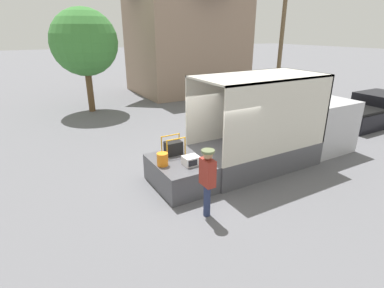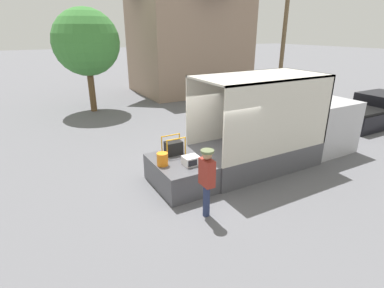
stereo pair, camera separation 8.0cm
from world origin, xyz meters
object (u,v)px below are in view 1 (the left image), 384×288
Objects in this scene: box_truck at (288,134)px; utility_pole at (281,39)px; microwave at (191,161)px; pickup_truck_black at (373,111)px; worker_person at (207,176)px; portable_generator at (174,148)px; street_tree at (84,43)px; orange_bucket at (163,159)px.

utility_pole is at bearing 47.45° from box_truck.
pickup_truck_black is at bearing 7.08° from microwave.
microwave is 1.42m from worker_person.
box_truck is 4.49m from portable_generator.
street_tree is (-0.47, 11.11, 2.93)m from microwave.
box_truck reaches higher than worker_person.
utility_pole is at bearing 39.31° from worker_person.
worker_person is at bearing -76.20° from orange_bucket.
street_tree reaches higher than pickup_truck_black.
portable_generator is 0.36× the size of worker_person.
portable_generator is 2.35m from worker_person.
box_truck is at bearing -7.13° from portable_generator.
portable_generator is at bearing 84.29° from worker_person.
street_tree is (-0.40, 10.15, 2.83)m from portable_generator.
box_truck is at bearing 0.40° from orange_bucket.
utility_pole reaches higher than portable_generator.
street_tree reaches higher than orange_bucket.
worker_person is (0.43, -1.75, 0.12)m from orange_bucket.
worker_person reaches higher than microwave.
street_tree is (-4.85, 10.71, 2.98)m from box_truck.
worker_person is 12.79m from street_tree.
pickup_truck_black is (11.69, 0.48, -0.43)m from portable_generator.
microwave is 11.71m from pickup_truck_black.
pickup_truck_black is (12.35, 1.07, -0.40)m from orange_bucket.
portable_generator is (-4.46, 0.56, 0.15)m from box_truck.
orange_bucket is 1.80m from worker_person.
portable_generator is at bearing -87.77° from street_tree.
portable_generator is 1.75× the size of orange_bucket.
worker_person is 12.26m from pickup_truck_black.
pickup_truck_black is (11.92, 2.82, -0.52)m from worker_person.
street_tree reaches higher than box_truck.
box_truck reaches higher than pickup_truck_black.
orange_bucket is at bearing 153.29° from microwave.
orange_bucket is at bearing -91.43° from street_tree.
worker_person reaches higher than pickup_truck_black.
portable_generator reaches higher than orange_bucket.
microwave is at bearing -26.71° from orange_bucket.
box_truck is 1.14× the size of street_tree.
worker_person reaches higher than orange_bucket.
microwave is at bearing -85.60° from portable_generator.
box_truck is 1.30× the size of pickup_truck_black.
microwave is at bearing -87.58° from street_tree.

